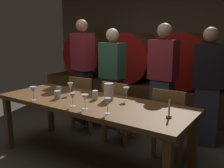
# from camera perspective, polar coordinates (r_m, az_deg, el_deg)

# --- Properties ---
(ground_plane) EXTENTS (7.75, 7.75, 0.00)m
(ground_plane) POSITION_cam_1_polar(r_m,az_deg,el_deg) (3.24, -8.63, -16.63)
(ground_plane) COLOR #3F3A33
(back_wall) EXTENTS (5.96, 0.24, 2.92)m
(back_wall) POSITION_cam_1_polar(r_m,az_deg,el_deg) (5.39, 13.06, 10.63)
(back_wall) COLOR brown
(back_wall) RESTS_ON ground
(barrel_shelf) EXTENTS (5.37, 0.90, 0.54)m
(barrel_shelf) POSITION_cam_1_polar(r_m,az_deg,el_deg) (5.04, 10.15, -2.98)
(barrel_shelf) COLOR brown
(barrel_shelf) RESTS_ON ground
(wine_barrel_far_left) EXTENTS (1.01, 0.77, 1.01)m
(wine_barrel_far_left) POSITION_cam_1_polar(r_m,az_deg,el_deg) (5.79, -5.03, 6.74)
(wine_barrel_far_left) COLOR #513319
(wine_barrel_far_left) RESTS_ON barrel_shelf
(wine_barrel_center_left) EXTENTS (1.01, 0.77, 1.01)m
(wine_barrel_center_left) POSITION_cam_1_polar(r_m,az_deg,el_deg) (5.14, 5.06, 6.13)
(wine_barrel_center_left) COLOR brown
(wine_barrel_center_left) RESTS_ON barrel_shelf
(wine_barrel_center_right) EXTENTS (1.01, 0.77, 1.01)m
(wine_barrel_center_right) POSITION_cam_1_polar(r_m,az_deg,el_deg) (4.70, 16.98, 5.17)
(wine_barrel_center_right) COLOR brown
(wine_barrel_center_right) RESTS_ON barrel_shelf
(dining_table) EXTENTS (2.38, 0.85, 0.75)m
(dining_table) POSITION_cam_1_polar(r_m,az_deg,el_deg) (2.91, -5.02, -5.24)
(dining_table) COLOR brown
(dining_table) RESTS_ON ground
(chair_left) EXTENTS (0.42, 0.42, 0.88)m
(chair_left) POSITION_cam_1_polar(r_m,az_deg,el_deg) (3.87, -6.29, -4.01)
(chair_left) COLOR olive
(chair_left) RESTS_ON ground
(chair_center) EXTENTS (0.41, 0.41, 0.88)m
(chair_center) POSITION_cam_1_polar(r_m,az_deg,el_deg) (3.46, 1.59, -5.82)
(chair_center) COLOR olive
(chair_center) RESTS_ON ground
(chair_right) EXTENTS (0.40, 0.40, 0.88)m
(chair_right) POSITION_cam_1_polar(r_m,az_deg,el_deg) (3.13, 13.45, -8.07)
(chair_right) COLOR olive
(chair_right) RESTS_ON ground
(guest_far_left) EXTENTS (0.43, 0.32, 1.75)m
(guest_far_left) POSITION_cam_1_polar(r_m,az_deg,el_deg) (4.21, -6.77, 2.99)
(guest_far_left) COLOR black
(guest_far_left) RESTS_ON ground
(guest_center_left) EXTENTS (0.40, 0.27, 1.60)m
(guest_center_left) POSITION_cam_1_polar(r_m,az_deg,el_deg) (3.93, 0.07, 1.25)
(guest_center_left) COLOR #33384C
(guest_center_left) RESTS_ON ground
(guest_center_right) EXTENTS (0.39, 0.26, 1.67)m
(guest_center_right) POSITION_cam_1_polar(r_m,az_deg,el_deg) (3.61, 11.61, 0.67)
(guest_center_right) COLOR #33384C
(guest_center_right) RESTS_ON ground
(guest_far_right) EXTENTS (0.44, 0.35, 1.61)m
(guest_far_right) POSITION_cam_1_polar(r_m,az_deg,el_deg) (3.54, 21.11, -0.66)
(guest_far_right) COLOR #33384C
(guest_far_right) RESTS_ON ground
(candle_center) EXTENTS (0.05, 0.05, 0.19)m
(candle_center) POSITION_cam_1_polar(r_m,az_deg,el_deg) (2.36, 13.05, -6.39)
(candle_center) COLOR olive
(candle_center) RESTS_ON dining_table
(pitcher) EXTENTS (0.11, 0.11, 0.20)m
(pitcher) POSITION_cam_1_polar(r_m,az_deg,el_deg) (2.90, -0.76, -1.80)
(pitcher) COLOR white
(pitcher) RESTS_ON dining_table
(wine_glass_far_left) EXTENTS (0.08, 0.08, 0.17)m
(wine_glass_far_left) POSITION_cam_1_polar(r_m,az_deg,el_deg) (3.02, -17.75, -1.34)
(wine_glass_far_left) COLOR silver
(wine_glass_far_left) RESTS_ON dining_table
(wine_glass_left) EXTENTS (0.07, 0.07, 0.15)m
(wine_glass_left) POSITION_cam_1_polar(r_m,az_deg,el_deg) (3.19, -9.60, -0.57)
(wine_glass_left) COLOR silver
(wine_glass_left) RESTS_ON dining_table
(wine_glass_center_left) EXTENTS (0.06, 0.06, 0.15)m
(wine_glass_center_left) POSITION_cam_1_polar(r_m,az_deg,el_deg) (2.67, -9.11, -2.96)
(wine_glass_center_left) COLOR silver
(wine_glass_center_left) RESTS_ON dining_table
(wine_glass_center_right) EXTENTS (0.08, 0.08, 0.16)m
(wine_glass_center_right) POSITION_cam_1_polar(r_m,az_deg,el_deg) (2.56, -6.27, -3.22)
(wine_glass_center_right) COLOR white
(wine_glass_center_right) RESTS_ON dining_table
(wine_glass_right) EXTENTS (0.08, 0.08, 0.16)m
(wine_glass_right) POSITION_cam_1_polar(r_m,az_deg,el_deg) (2.88, 3.34, -1.53)
(wine_glass_right) COLOR silver
(wine_glass_right) RESTS_ON dining_table
(wine_glass_far_right) EXTENTS (0.07, 0.07, 0.16)m
(wine_glass_far_right) POSITION_cam_1_polar(r_m,az_deg,el_deg) (2.40, -1.02, -4.33)
(wine_glass_far_right) COLOR silver
(wine_glass_far_right) RESTS_ON dining_table
(cup_left) EXTENTS (0.08, 0.08, 0.08)m
(cup_left) POSITION_cam_1_polar(r_m,az_deg,el_deg) (3.38, -12.18, -1.21)
(cup_left) COLOR silver
(cup_left) RESTS_ON dining_table
(cup_center) EXTENTS (0.07, 0.07, 0.10)m
(cup_center) POSITION_cam_1_polar(r_m,az_deg,el_deg) (3.04, -12.54, -2.43)
(cup_center) COLOR silver
(cup_center) RESTS_ON dining_table
(cup_right) EXTENTS (0.07, 0.07, 0.11)m
(cup_right) POSITION_cam_1_polar(r_m,az_deg,el_deg) (2.94, -3.92, -2.54)
(cup_right) COLOR white
(cup_right) RESTS_ON dining_table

